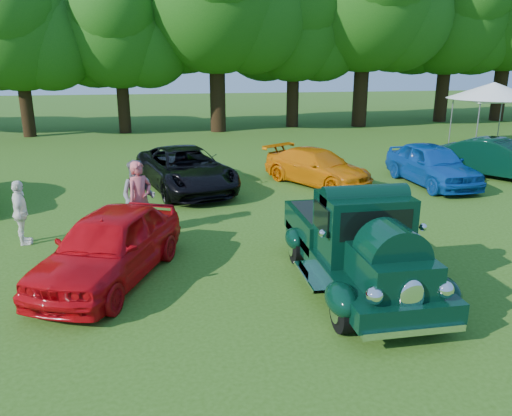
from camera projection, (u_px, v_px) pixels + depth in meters
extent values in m
plane|color=#2D5213|center=(294.00, 288.00, 10.00)|extent=(120.00, 120.00, 0.00)
cylinder|color=black|center=(343.00, 310.00, 8.31)|extent=(0.23, 0.78, 0.78)
cylinder|color=black|center=(439.00, 301.00, 8.60)|extent=(0.23, 0.78, 0.78)
cylinder|color=black|center=(297.00, 246.00, 11.13)|extent=(0.23, 0.78, 0.78)
cylinder|color=black|center=(371.00, 241.00, 11.43)|extent=(0.23, 0.78, 0.78)
cube|color=black|center=(358.00, 261.00, 9.90)|extent=(1.81, 4.73, 0.36)
cube|color=black|center=(390.00, 270.00, 8.44)|extent=(1.16, 1.53, 0.65)
cube|color=black|center=(363.00, 226.00, 9.55)|extent=(1.64, 1.21, 1.26)
cube|color=black|center=(376.00, 225.00, 8.94)|extent=(1.37, 0.06, 0.55)
cube|color=black|center=(335.00, 225.00, 11.17)|extent=(1.81, 2.16, 0.61)
cube|color=black|center=(336.00, 212.00, 11.09)|extent=(1.56, 1.89, 0.05)
ellipsoid|color=black|center=(342.00, 299.00, 8.24)|extent=(0.52, 0.90, 0.52)
ellipsoid|color=black|center=(442.00, 291.00, 8.55)|extent=(0.52, 0.90, 0.52)
ellipsoid|color=black|center=(294.00, 239.00, 11.07)|extent=(0.40, 0.76, 0.44)
ellipsoid|color=black|center=(374.00, 234.00, 11.39)|extent=(0.40, 0.76, 0.44)
ellipsoid|color=white|center=(412.00, 298.00, 7.73)|extent=(0.43, 0.13, 0.63)
sphere|color=white|center=(374.00, 296.00, 7.68)|extent=(0.29, 0.29, 0.29)
sphere|color=white|center=(445.00, 290.00, 7.88)|extent=(0.29, 0.29, 0.29)
cube|color=white|center=(414.00, 331.00, 7.72)|extent=(1.70, 0.12, 0.12)
cube|color=white|center=(320.00, 227.00, 12.32)|extent=(1.70, 0.12, 0.12)
imported|color=red|center=(109.00, 245.00, 10.20)|extent=(3.28, 4.69, 1.48)
imported|color=black|center=(186.00, 169.00, 17.31)|extent=(3.77, 5.77, 1.48)
imported|color=orange|center=(317.00, 167.00, 18.14)|extent=(3.82, 4.66, 1.27)
imported|color=#0E409A|center=(432.00, 164.00, 18.05)|extent=(1.97, 4.49, 1.50)
imported|color=black|center=(500.00, 159.00, 19.11)|extent=(3.83, 4.58, 1.48)
imported|color=#D3565B|center=(140.00, 199.00, 12.78)|extent=(0.84, 0.81, 1.94)
imported|color=slate|center=(139.00, 198.00, 12.87)|extent=(1.15, 1.03, 1.95)
imported|color=white|center=(21.00, 213.00, 12.15)|extent=(0.58, 1.00, 1.61)
cube|color=white|center=(492.00, 100.00, 24.97)|extent=(3.27, 3.27, 0.12)
cone|color=white|center=(494.00, 90.00, 24.84)|extent=(4.79, 4.79, 0.80)
cylinder|color=slate|center=(477.00, 129.00, 23.91)|extent=(0.06, 0.06, 2.41)
cylinder|color=slate|center=(451.00, 122.00, 26.50)|extent=(0.06, 0.06, 2.41)
cylinder|color=slate|center=(499.00, 121.00, 26.74)|extent=(0.06, 0.06, 2.41)
cylinder|color=#311F10|center=(26.00, 106.00, 29.09)|extent=(0.72, 0.72, 3.60)
sphere|color=#164E10|center=(17.00, 31.00, 27.92)|extent=(6.58, 6.58, 6.58)
cylinder|color=#311F10|center=(123.00, 103.00, 30.61)|extent=(0.74, 0.74, 3.69)
sphere|color=#164E10|center=(118.00, 30.00, 29.41)|extent=(6.74, 6.74, 6.74)
cylinder|color=#311F10|center=(218.00, 93.00, 31.03)|extent=(0.96, 0.96, 4.82)
cylinder|color=#311F10|center=(293.00, 96.00, 33.42)|extent=(0.81, 0.81, 4.06)
sphere|color=#164E10|center=(294.00, 23.00, 32.10)|extent=(7.43, 7.43, 7.43)
cylinder|color=#311F10|center=(361.00, 90.00, 33.47)|extent=(0.98, 0.98, 4.88)
sphere|color=#164E10|center=(366.00, 1.00, 31.88)|extent=(8.92, 8.92, 8.92)
cylinder|color=#311F10|center=(442.00, 90.00, 36.15)|extent=(0.91, 0.91, 4.54)
sphere|color=#164E10|center=(450.00, 14.00, 34.67)|extent=(8.31, 8.31, 8.31)
cylinder|color=#311F10|center=(500.00, 87.00, 36.76)|extent=(0.97, 0.97, 4.86)
sphere|color=#164E10|center=(511.00, 6.00, 35.18)|extent=(8.89, 8.89, 8.89)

